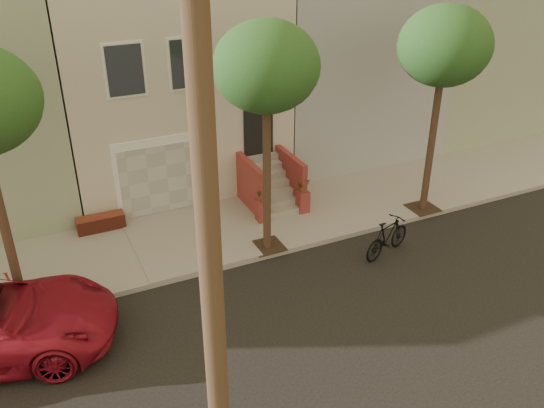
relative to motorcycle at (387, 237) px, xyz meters
name	(u,v)px	position (x,y,z in m)	size (l,w,h in m)	color
ground	(299,345)	(-3.98, -2.32, -0.56)	(90.00, 90.00, 0.00)	black
sidewalk	(217,233)	(-3.98, 3.03, -0.48)	(40.00, 3.70, 0.15)	gray
house_row	(155,69)	(-3.98, 8.87, 3.09)	(33.10, 11.70, 7.00)	beige
tree_mid	(266,68)	(-2.98, 1.58, 4.70)	(2.70, 2.57, 6.30)	#2D2116
tree_right	(445,47)	(2.52, 1.58, 4.70)	(2.70, 2.57, 6.30)	#2D2116
motorcycle	(387,237)	(0.00, 0.00, 0.00)	(0.52, 1.85, 1.11)	black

